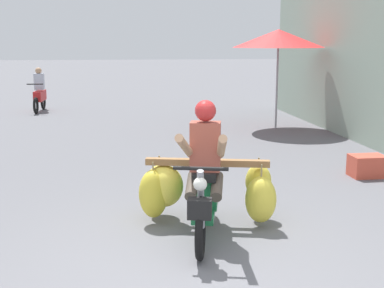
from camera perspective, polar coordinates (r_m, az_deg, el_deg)
The scene contains 5 objects.
ground_plane at distance 5.16m, azimuth 0.90°, elevation -14.15°, with size 120.00×120.00×0.00m, color slate.
motorbike_main_loaded at distance 6.19m, azimuth 0.65°, elevation -4.57°, with size 1.71×1.92×1.58m.
motorbike_distant_ahead_left at distance 17.30m, azimuth -16.48°, elevation 5.35°, with size 0.50×1.62×1.40m.
market_umbrella_near_shop at distance 13.33m, azimuth 9.52°, elevation 11.42°, with size 2.31×2.31×2.51m.
produce_crate at distance 9.07m, azimuth 18.79°, elevation -2.31°, with size 0.56×0.40×0.36m, color #CC4C38.
Camera 1 is at (-0.74, -4.60, 2.22)m, focal length 48.30 mm.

